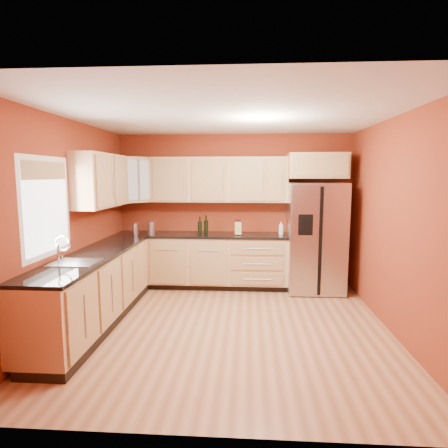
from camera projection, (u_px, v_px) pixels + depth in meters
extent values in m
plane|color=#935939|center=(227.00, 327.00, 4.71)|extent=(4.00, 4.00, 0.00)
plane|color=silver|center=(227.00, 115.00, 4.37)|extent=(4.00, 4.00, 0.00)
cube|color=maroon|center=(234.00, 210.00, 6.52)|extent=(4.00, 0.04, 2.60)
cube|color=maroon|center=(211.00, 263.00, 2.56)|extent=(4.00, 0.04, 2.60)
cube|color=maroon|center=(68.00, 223.00, 4.67)|extent=(0.04, 4.00, 2.60)
cube|color=maroon|center=(396.00, 226.00, 4.41)|extent=(0.04, 4.00, 2.60)
cube|color=tan|center=(201.00, 261.00, 6.37)|extent=(2.90, 0.60, 0.88)
cube|color=tan|center=(94.00, 291.00, 4.76)|extent=(0.60, 2.80, 0.88)
cube|color=black|center=(200.00, 235.00, 6.30)|extent=(2.90, 0.62, 0.04)
cube|color=black|center=(93.00, 255.00, 4.70)|extent=(0.62, 2.80, 0.04)
cube|color=tan|center=(219.00, 180.00, 6.31)|extent=(2.30, 0.33, 0.75)
cube|color=tan|center=(101.00, 180.00, 5.31)|extent=(0.33, 1.35, 0.75)
cube|color=tan|center=(133.00, 180.00, 6.24)|extent=(0.67, 0.67, 0.75)
cube|color=tan|center=(317.00, 166.00, 6.04)|extent=(0.92, 0.60, 0.40)
cube|color=#BBBABF|center=(315.00, 237.00, 6.11)|extent=(0.90, 0.75, 1.78)
cube|color=white|center=(47.00, 207.00, 4.14)|extent=(0.03, 0.90, 1.00)
cylinder|color=#BBBABF|center=(152.00, 228.00, 6.27)|extent=(0.16, 0.16, 0.21)
cylinder|color=#BBBABF|center=(135.00, 229.00, 6.29)|extent=(0.13, 0.13, 0.18)
cube|color=tan|center=(238.00, 228.00, 6.18)|extent=(0.11, 0.10, 0.21)
cylinder|color=white|center=(281.00, 228.00, 6.24)|extent=(0.09, 0.09, 0.21)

